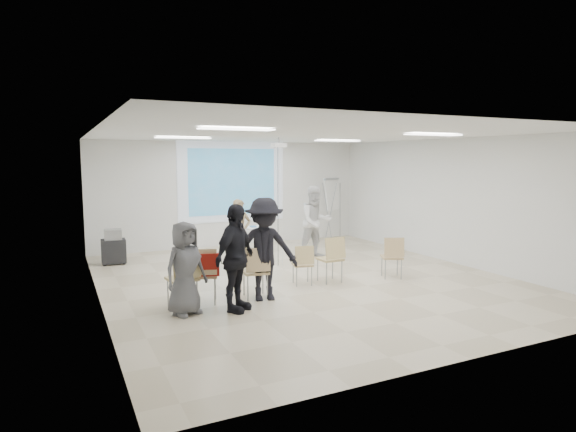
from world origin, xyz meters
name	(u,v)px	position (x,y,z in m)	size (l,w,h in m)	color
floor	(305,282)	(0.00, 0.00, -0.05)	(8.00, 9.00, 0.10)	beige
ceiling	(305,132)	(0.00, 0.00, 3.05)	(8.00, 9.00, 0.10)	white
wall_back	(232,194)	(0.00, 4.55, 1.50)	(8.00, 0.10, 3.00)	silver
wall_left	(94,219)	(-4.05, 0.00, 1.50)	(0.10, 9.00, 3.00)	silver
wall_right	(453,201)	(4.05, 0.00, 1.50)	(0.10, 9.00, 3.00)	silver
projection_halo	(233,182)	(0.00, 4.49, 1.85)	(3.20, 0.01, 2.30)	silver
projection_image	(233,182)	(0.00, 4.47, 1.85)	(2.60, 0.01, 1.90)	teal
pedestal_table	(257,240)	(-0.02, 2.58, 0.44)	(0.72, 0.72, 0.79)	white
player_left	(240,228)	(-0.71, 1.97, 0.88)	(0.64, 0.44, 1.77)	#947E5A
player_right	(316,218)	(1.30, 1.88, 1.01)	(0.98, 0.78, 2.03)	white
controller_left	(243,214)	(-0.53, 2.22, 1.16)	(0.04, 0.12, 0.04)	silver
controller_right	(305,204)	(1.12, 2.13, 1.37)	(0.04, 0.12, 0.04)	silver
chair_far_left	(184,275)	(-2.75, -0.89, 0.59)	(0.53, 0.56, 1.00)	tan
chair_left_mid	(204,271)	(-2.37, -0.77, 0.59)	(0.60, 0.62, 0.99)	tan
chair_left_inner	(256,268)	(-1.43, -0.85, 0.56)	(0.51, 0.54, 0.94)	tan
chair_center	(303,262)	(-0.25, -0.41, 0.48)	(0.46, 0.48, 0.81)	tan
chair_right_inner	(332,256)	(0.37, -0.49, 0.56)	(0.45, 0.48, 0.95)	tan
chair_right_far	(393,254)	(1.70, -0.74, 0.53)	(0.56, 0.58, 0.89)	tan
red_jacket	(207,265)	(-2.35, -0.91, 0.72)	(0.41, 0.09, 0.39)	#AC1E15
laptop	(255,270)	(-1.41, -0.75, 0.51)	(0.35, 0.25, 0.03)	black
audience_left	(235,250)	(-2.00, -1.37, 1.02)	(1.19, 0.71, 2.05)	black
audience_mid	(264,242)	(-1.33, -0.99, 1.04)	(1.34, 0.73, 2.08)	black
audience_outer	(185,263)	(-2.79, -1.17, 0.85)	(0.83, 0.55, 1.70)	#58595E
flipchart_easel	(332,195)	(3.05, 3.97, 1.41)	(0.77, 0.62, 1.92)	gray
av_cart	(113,248)	(-3.43, 3.32, 0.38)	(0.58, 0.47, 0.83)	black
ceiling_projector	(279,151)	(0.10, 1.49, 2.69)	(0.30, 0.25, 3.00)	white
fluor_panel_nw	(183,138)	(-2.00, 2.00, 2.97)	(1.20, 0.30, 0.02)	white
fluor_panel_ne	(338,141)	(2.00, 2.00, 2.97)	(1.20, 0.30, 0.02)	white
fluor_panel_sw	(237,129)	(-2.00, -1.50, 2.97)	(1.20, 0.30, 0.02)	white
fluor_panel_se	(433,135)	(2.00, -1.50, 2.97)	(1.20, 0.30, 0.02)	white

